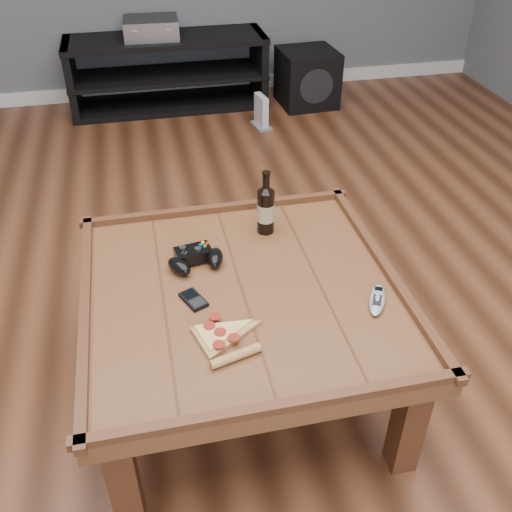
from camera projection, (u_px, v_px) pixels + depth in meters
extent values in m
plane|color=#3F2012|center=(244.00, 384.00, 2.08)|extent=(6.00, 6.00, 0.00)
cube|color=silver|center=(168.00, 88.00, 4.40)|extent=(5.00, 0.02, 0.10)
cube|color=brown|center=(242.00, 297.00, 1.83)|extent=(1.00, 1.00, 0.06)
cube|color=#3C1C10|center=(123.00, 478.00, 1.56)|extent=(0.08, 0.08, 0.39)
cube|color=#3C1C10|center=(408.00, 423.00, 1.71)|extent=(0.08, 0.08, 0.39)
cube|color=#3C1C10|center=(117.00, 287.00, 2.22)|extent=(0.08, 0.08, 0.39)
cube|color=#3C1C10|center=(322.00, 260.00, 2.37)|extent=(0.08, 0.08, 0.39)
cube|color=#3C1C10|center=(218.00, 208.00, 2.19)|extent=(1.03, 0.03, 0.03)
cube|color=#3C1C10|center=(280.00, 407.00, 1.42)|extent=(1.03, 0.03, 0.03)
cube|color=#3C1C10|center=(385.00, 267.00, 1.89)|extent=(0.03, 1.03, 0.03)
cube|color=#3C1C10|center=(85.00, 308.00, 1.72)|extent=(0.03, 1.03, 0.03)
cube|color=black|center=(165.00, 40.00, 3.96)|extent=(1.40, 0.45, 0.04)
cube|color=black|center=(168.00, 75.00, 4.11)|extent=(1.40, 0.45, 0.03)
cube|color=black|center=(171.00, 103.00, 4.23)|extent=(1.40, 0.45, 0.04)
cube|color=black|center=(72.00, 79.00, 3.98)|extent=(0.05, 0.44, 0.50)
cube|color=black|center=(259.00, 66.00, 4.21)|extent=(0.05, 0.44, 0.50)
cylinder|color=black|center=(266.00, 212.00, 2.03)|extent=(0.06, 0.06, 0.16)
cone|color=black|center=(266.00, 188.00, 1.98)|extent=(0.06, 0.06, 0.03)
cylinder|color=black|center=(266.00, 181.00, 1.96)|extent=(0.03, 0.03, 0.06)
cylinder|color=black|center=(266.00, 173.00, 1.94)|extent=(0.03, 0.03, 0.01)
cylinder|color=tan|center=(266.00, 212.00, 2.03)|extent=(0.06, 0.06, 0.07)
cube|color=black|center=(193.00, 254.00, 1.92)|extent=(0.13, 0.09, 0.04)
ellipsoid|color=black|center=(179.00, 266.00, 1.87)|extent=(0.10, 0.11, 0.05)
ellipsoid|color=black|center=(215.00, 258.00, 1.91)|extent=(0.07, 0.11, 0.05)
cylinder|color=black|center=(183.00, 248.00, 1.91)|extent=(0.02, 0.02, 0.01)
cylinder|color=black|center=(198.00, 249.00, 1.90)|extent=(0.02, 0.02, 0.01)
cylinder|color=yellow|center=(203.00, 243.00, 1.93)|extent=(0.01, 0.01, 0.01)
cylinder|color=red|center=(207.00, 244.00, 1.93)|extent=(0.01, 0.01, 0.01)
cylinder|color=#0C33CC|center=(201.00, 245.00, 1.92)|extent=(0.01, 0.01, 0.01)
cylinder|color=#0C9919|center=(205.00, 246.00, 1.92)|extent=(0.01, 0.01, 0.01)
cylinder|color=tan|center=(236.00, 356.00, 1.56)|extent=(0.15, 0.07, 0.03)
cylinder|color=#A33015|center=(219.00, 345.00, 1.59)|extent=(0.04, 0.04, 0.00)
cylinder|color=#A33015|center=(234.00, 338.00, 1.61)|extent=(0.04, 0.04, 0.00)
cylinder|color=#A33015|center=(220.00, 332.00, 1.63)|extent=(0.04, 0.04, 0.00)
cylinder|color=#A33015|center=(209.00, 326.00, 1.65)|extent=(0.04, 0.04, 0.00)
cylinder|color=#A33015|center=(215.00, 317.00, 1.68)|extent=(0.04, 0.04, 0.00)
cube|color=black|center=(194.00, 300.00, 1.76)|extent=(0.09, 0.11, 0.01)
cube|color=black|center=(189.00, 294.00, 1.78)|extent=(0.05, 0.05, 0.00)
cube|color=black|center=(197.00, 302.00, 1.74)|extent=(0.06, 0.05, 0.00)
ellipsoid|color=#A0A5AE|center=(377.00, 300.00, 1.76)|extent=(0.11, 0.16, 0.02)
cube|color=black|center=(379.00, 289.00, 1.78)|extent=(0.03, 0.03, 0.00)
cube|color=black|center=(377.00, 300.00, 1.74)|extent=(0.05, 0.06, 0.00)
cube|color=black|center=(151.00, 28.00, 3.90)|extent=(0.38, 0.31, 0.13)
cube|color=#9FA1A8|center=(152.00, 34.00, 3.78)|extent=(0.37, 0.03, 0.13)
cylinder|color=#9FA1A8|center=(135.00, 35.00, 3.76)|extent=(0.05, 0.01, 0.05)
cylinder|color=#9FA1A8|center=(168.00, 33.00, 3.79)|extent=(0.05, 0.01, 0.05)
cube|color=black|center=(307.00, 78.00, 4.17)|extent=(0.41, 0.41, 0.39)
cylinder|color=black|center=(316.00, 87.00, 4.02)|extent=(0.25, 0.02, 0.25)
cube|color=gray|center=(261.00, 125.00, 3.94)|extent=(0.12, 0.19, 0.02)
cube|color=silver|center=(261.00, 110.00, 3.87)|extent=(0.07, 0.16, 0.20)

